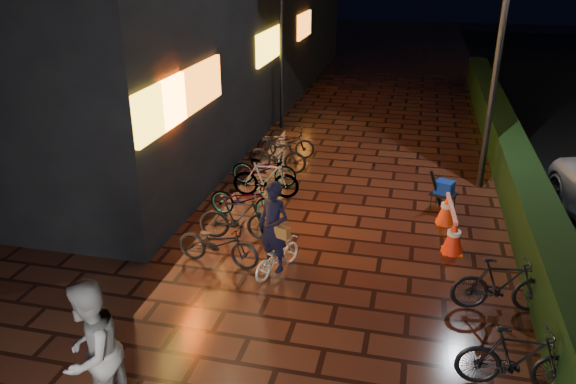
% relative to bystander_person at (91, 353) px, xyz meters
% --- Properties ---
extents(ground, '(80.00, 80.00, 0.00)m').
position_rel_bystander_person_xyz_m(ground, '(2.42, 2.92, -0.92)').
color(ground, '#381911').
rests_on(ground, ground).
extents(hedge, '(0.70, 20.00, 1.00)m').
position_rel_bystander_person_xyz_m(hedge, '(5.72, 10.92, -0.42)').
color(hedge, black).
rests_on(hedge, ground).
extents(bystander_person, '(0.70, 0.90, 1.84)m').
position_rel_bystander_person_xyz_m(bystander_person, '(0.00, 0.00, 0.00)').
color(bystander_person, '#5D5E60').
rests_on(bystander_person, ground).
extents(lamp_post_hedge, '(0.50, 0.14, 5.29)m').
position_rel_bystander_person_xyz_m(lamp_post_hedge, '(5.00, 8.56, 1.99)').
color(lamp_post_hedge, black).
rests_on(lamp_post_hedge, ground).
extents(lamp_post_sf, '(0.46, 0.21, 4.82)m').
position_rel_bystander_person_xyz_m(lamp_post_sf, '(-0.74, 12.16, 1.73)').
color(lamp_post_sf, black).
rests_on(lamp_post_sf, ground).
extents(cyclist, '(0.84, 1.26, 1.71)m').
position_rel_bystander_person_xyz_m(cyclist, '(1.24, 3.63, -0.29)').
color(cyclist, silver).
rests_on(cyclist, ground).
extents(traffic_barrier, '(0.51, 1.63, 0.66)m').
position_rel_bystander_person_xyz_m(traffic_barrier, '(4.21, 5.70, -0.59)').
color(traffic_barrier, '#FF280D').
rests_on(traffic_barrier, ground).
extents(cart_assembly, '(0.67, 0.57, 0.95)m').
position_rel_bystander_person_xyz_m(cart_assembly, '(4.10, 6.97, -0.43)').
color(cart_assembly, black).
rests_on(cart_assembly, ground).
extents(parked_bikes_storefront, '(1.81, 6.47, 0.91)m').
position_rel_bystander_person_xyz_m(parked_bikes_storefront, '(0.10, 6.58, -0.49)').
color(parked_bikes_storefront, black).
rests_on(parked_bikes_storefront, ground).
extents(parked_bikes_hedge, '(1.56, 2.30, 0.91)m').
position_rel_bystander_person_xyz_m(parked_bikes_hedge, '(4.90, 2.49, -0.46)').
color(parked_bikes_hedge, black).
rests_on(parked_bikes_hedge, ground).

